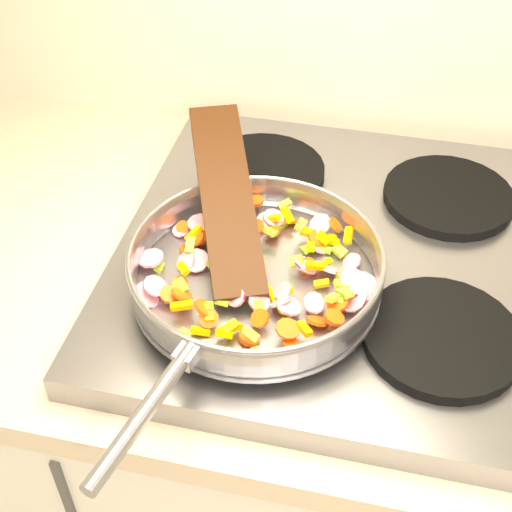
# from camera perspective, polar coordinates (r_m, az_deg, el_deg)

# --- Properties ---
(cooktop) EXTENTS (0.60, 0.60, 0.04)m
(cooktop) POSITION_cam_1_polar(r_m,az_deg,el_deg) (1.00, 6.68, -0.21)
(cooktop) COLOR #939399
(cooktop) RESTS_ON counter_top
(grate_fl) EXTENTS (0.19, 0.19, 0.02)m
(grate_fl) POSITION_cam_1_polar(r_m,az_deg,el_deg) (0.90, -3.32, -3.47)
(grate_fl) COLOR black
(grate_fl) RESTS_ON cooktop
(grate_fr) EXTENTS (0.19, 0.19, 0.02)m
(grate_fr) POSITION_cam_1_polar(r_m,az_deg,el_deg) (0.88, 14.62, -6.28)
(grate_fr) COLOR black
(grate_fr) RESTS_ON cooktop
(grate_bl) EXTENTS (0.19, 0.19, 0.02)m
(grate_bl) POSITION_cam_1_polar(r_m,az_deg,el_deg) (1.10, 0.56, 6.79)
(grate_bl) COLOR black
(grate_bl) RESTS_ON cooktop
(grate_br) EXTENTS (0.19, 0.19, 0.02)m
(grate_br) POSITION_cam_1_polar(r_m,az_deg,el_deg) (1.09, 15.13, 4.64)
(grate_br) COLOR black
(grate_br) RESTS_ON cooktop
(saute_pan) EXTENTS (0.35, 0.52, 0.06)m
(saute_pan) POSITION_cam_1_polar(r_m,az_deg,el_deg) (0.88, -0.07, -0.96)
(saute_pan) COLOR #9E9EA5
(saute_pan) RESTS_ON grate_fl
(vegetable_heap) EXTENTS (0.32, 0.30, 0.04)m
(vegetable_heap) POSITION_cam_1_polar(r_m,az_deg,el_deg) (0.89, 0.50, -1.11)
(vegetable_heap) COLOR #C4133C
(vegetable_heap) RESTS_ON saute_pan
(wooden_spatula) EXTENTS (0.17, 0.29, 0.11)m
(wooden_spatula) POSITION_cam_1_polar(r_m,az_deg,el_deg) (0.92, -2.38, 4.73)
(wooden_spatula) COLOR black
(wooden_spatula) RESTS_ON saute_pan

